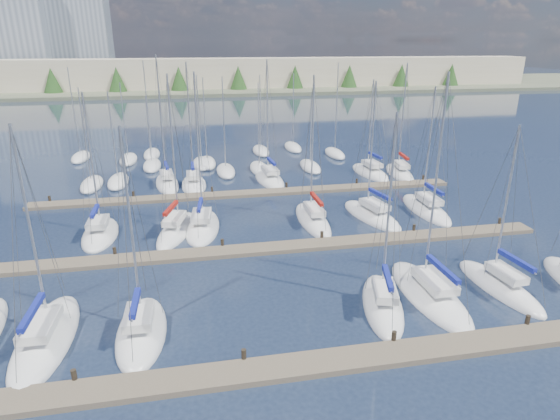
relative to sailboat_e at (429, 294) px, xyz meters
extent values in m
plane|color=#222D44|center=(-8.33, 52.78, -0.18)|extent=(400.00, 400.00, 0.00)
cube|color=#6B5E4C|center=(-8.33, -5.22, -0.03)|extent=(44.00, 1.80, 0.35)
cylinder|color=#2D261C|center=(-20.33, -4.32, 0.12)|extent=(0.26, 0.26, 1.10)
cylinder|color=#2D261C|center=(-12.33, -4.32, 0.12)|extent=(0.26, 0.26, 1.10)
cylinder|color=#2D261C|center=(-4.33, -4.32, 0.12)|extent=(0.26, 0.26, 1.10)
cylinder|color=#2D261C|center=(3.67, -4.32, 0.12)|extent=(0.26, 0.26, 1.10)
cube|color=#6B5E4C|center=(-8.33, 8.78, -0.03)|extent=(44.00, 1.80, 0.35)
cylinder|color=#2D261C|center=(-20.33, 9.68, 0.12)|extent=(0.26, 0.26, 1.10)
cylinder|color=#2D261C|center=(-12.33, 9.68, 0.12)|extent=(0.26, 0.26, 1.10)
cylinder|color=#2D261C|center=(-4.33, 9.68, 0.12)|extent=(0.26, 0.26, 1.10)
cylinder|color=#2D261C|center=(3.67, 9.68, 0.12)|extent=(0.26, 0.26, 1.10)
cylinder|color=#2D261C|center=(11.67, 9.68, 0.12)|extent=(0.26, 0.26, 1.10)
cube|color=#6B5E4C|center=(-8.33, 22.78, -0.03)|extent=(44.00, 1.80, 0.35)
cylinder|color=#2D261C|center=(-28.33, 23.68, 0.12)|extent=(0.26, 0.26, 1.10)
cylinder|color=#2D261C|center=(-20.33, 23.68, 0.12)|extent=(0.26, 0.26, 1.10)
cylinder|color=#2D261C|center=(-12.33, 23.68, 0.12)|extent=(0.26, 0.26, 1.10)
cylinder|color=#2D261C|center=(-4.33, 23.68, 0.12)|extent=(0.26, 0.26, 1.10)
cylinder|color=#2D261C|center=(3.67, 23.68, 0.12)|extent=(0.26, 0.26, 1.10)
cylinder|color=#2D261C|center=(11.67, 23.68, 0.12)|extent=(0.26, 0.26, 1.10)
ellipsoid|color=white|center=(0.00, 0.03, -0.13)|extent=(2.96, 9.20, 1.60)
cube|color=silver|center=(0.00, -0.43, 1.17)|extent=(1.63, 3.22, 0.50)
cylinder|color=#9EA0A5|center=(0.00, 0.77, 7.22)|extent=(0.14, 0.14, 12.60)
cylinder|color=#9EA0A5|center=(0.00, -1.16, 2.22)|extent=(0.10, 3.86, 0.10)
cube|color=navy|center=(0.00, -1.16, 2.34)|extent=(0.30, 3.55, 0.30)
ellipsoid|color=white|center=(7.40, 14.74, -0.13)|extent=(3.00, 8.86, 1.60)
cube|color=maroon|center=(7.40, 14.74, -0.13)|extent=(1.55, 4.26, 0.12)
cube|color=silver|center=(7.38, 14.30, 1.17)|extent=(1.59, 3.12, 0.50)
cylinder|color=#9EA0A5|center=(7.42, 15.44, 6.11)|extent=(0.14, 0.14, 10.37)
cylinder|color=#9EA0A5|center=(7.36, 13.60, 2.22)|extent=(0.22, 3.69, 0.10)
cube|color=navy|center=(7.36, 13.60, 2.34)|extent=(0.41, 3.40, 0.30)
ellipsoid|color=white|center=(-3.93, 14.06, -0.13)|extent=(2.44, 8.83, 1.60)
cube|color=silver|center=(-3.93, 13.62, 1.17)|extent=(1.33, 3.09, 0.50)
cylinder|color=#9EA0A5|center=(-3.92, 14.76, 6.69)|extent=(0.14, 0.14, 11.55)
cylinder|color=#9EA0A5|center=(-3.93, 12.91, 2.22)|extent=(0.12, 3.70, 0.10)
cube|color=maroon|center=(-3.93, 12.91, 2.34)|extent=(0.32, 3.41, 0.30)
ellipsoid|color=white|center=(7.04, 28.25, -0.13)|extent=(3.49, 8.33, 1.60)
cube|color=silver|center=(7.07, 27.84, 1.17)|extent=(1.79, 2.96, 0.50)
cylinder|color=#9EA0A5|center=(6.99, 28.90, 5.92)|extent=(0.14, 0.14, 10.00)
cylinder|color=#9EA0A5|center=(7.12, 27.19, 2.22)|extent=(0.37, 3.41, 0.10)
cube|color=navy|center=(7.12, 27.19, 2.34)|extent=(0.54, 3.16, 0.30)
ellipsoid|color=white|center=(4.97, 0.03, -0.13)|extent=(2.81, 7.94, 1.60)
cube|color=black|center=(4.97, 0.03, -0.13)|extent=(1.44, 3.82, 0.12)
cube|color=silver|center=(5.00, -0.36, 1.17)|extent=(1.42, 2.81, 0.50)
cylinder|color=#9EA0A5|center=(4.92, 0.65, 5.68)|extent=(0.14, 0.14, 9.52)
cylinder|color=#9EA0A5|center=(5.06, -0.98, 2.22)|extent=(0.37, 3.27, 0.10)
cube|color=navy|center=(5.06, -0.98, 2.34)|extent=(0.54, 3.02, 0.30)
ellipsoid|color=white|center=(-22.59, -0.37, -0.13)|extent=(2.96, 9.05, 1.60)
cube|color=black|center=(-22.59, -0.37, -0.13)|extent=(1.53, 4.34, 0.12)
cube|color=silver|center=(-22.60, -0.82, 1.17)|extent=(1.59, 3.18, 0.50)
cylinder|color=#9EA0A5|center=(-22.58, 0.35, 6.18)|extent=(0.14, 0.14, 10.52)
cylinder|color=#9EA0A5|center=(-22.61, -1.54, 2.22)|extent=(0.17, 3.78, 0.10)
cube|color=navy|center=(-22.61, -1.54, 2.34)|extent=(0.37, 3.48, 0.30)
ellipsoid|color=white|center=(-14.17, 27.23, -0.13)|extent=(2.70, 7.42, 1.60)
cube|color=black|center=(-14.17, 27.23, -0.13)|extent=(1.41, 3.56, 0.12)
cube|color=silver|center=(-14.17, 26.86, 1.17)|extent=(1.49, 2.60, 0.50)
cylinder|color=#9EA0A5|center=(-14.17, 27.82, 6.98)|extent=(0.14, 0.14, 12.12)
cylinder|color=#9EA0A5|center=(-14.17, 26.26, 2.22)|extent=(0.10, 3.12, 0.10)
cube|color=navy|center=(-14.17, 26.26, 2.34)|extent=(0.30, 2.87, 0.30)
ellipsoid|color=white|center=(10.43, 27.26, -0.13)|extent=(3.56, 8.59, 1.60)
cube|color=black|center=(10.43, 27.26, -0.13)|extent=(1.80, 4.14, 0.12)
cube|color=silver|center=(10.37, 26.85, 1.17)|extent=(1.73, 3.07, 0.50)
cylinder|color=#9EA0A5|center=(10.52, 27.93, 6.83)|extent=(0.14, 0.14, 11.81)
cylinder|color=#9EA0A5|center=(10.28, 26.19, 2.22)|extent=(0.58, 3.48, 0.10)
cube|color=maroon|center=(10.28, 26.19, 2.34)|extent=(0.74, 3.23, 0.30)
ellipsoid|color=white|center=(-13.70, 14.31, -0.13)|extent=(3.74, 8.46, 1.60)
cube|color=maroon|center=(-13.70, 14.31, -0.13)|extent=(1.91, 4.07, 0.12)
cube|color=silver|center=(-13.75, 13.90, 1.17)|extent=(1.88, 3.02, 0.50)
cylinder|color=#9EA0A5|center=(-13.63, 14.96, 6.88)|extent=(0.14, 0.14, 11.91)
cylinder|color=#9EA0A5|center=(-13.82, 13.25, 2.22)|extent=(0.47, 3.43, 0.10)
cube|color=navy|center=(-13.82, 13.25, 2.34)|extent=(0.64, 3.18, 0.30)
ellipsoid|color=white|center=(-5.52, 27.76, -0.13)|extent=(3.40, 8.56, 1.60)
cube|color=maroon|center=(-5.52, 27.76, -0.13)|extent=(1.74, 4.12, 0.12)
cube|color=silver|center=(-5.49, 27.34, 1.17)|extent=(1.75, 3.04, 0.50)
cylinder|color=#9EA0A5|center=(-5.56, 28.42, 7.07)|extent=(0.14, 0.14, 12.30)
cylinder|color=#9EA0A5|center=(-5.44, 26.67, 2.22)|extent=(0.36, 3.52, 0.10)
cube|color=navy|center=(-5.44, 26.67, 2.34)|extent=(0.53, 3.25, 0.30)
ellipsoid|color=white|center=(-22.11, 14.29, -0.13)|extent=(2.80, 7.29, 1.60)
cube|color=black|center=(-22.11, 14.29, -0.13)|extent=(1.45, 3.50, 0.12)
cube|color=silver|center=(-22.11, 13.92, 1.17)|extent=(1.53, 2.55, 0.50)
cylinder|color=#9EA0A5|center=(-22.11, 14.87, 6.20)|extent=(0.14, 0.14, 10.55)
cylinder|color=#9EA0A5|center=(-22.11, 13.34, 2.22)|extent=(0.11, 3.06, 0.10)
cube|color=navy|center=(-22.11, 13.34, 2.34)|extent=(0.31, 2.81, 0.30)
ellipsoid|color=white|center=(1.67, 14.15, -0.13)|extent=(4.39, 8.86, 1.60)
cube|color=black|center=(1.67, 14.15, -0.13)|extent=(2.21, 4.28, 0.12)
cube|color=silver|center=(1.76, 13.73, 1.17)|extent=(2.08, 3.21, 0.50)
cylinder|color=#9EA0A5|center=(1.54, 14.81, 6.42)|extent=(0.14, 0.14, 11.00)
cylinder|color=#9EA0A5|center=(1.89, 13.07, 2.22)|extent=(0.80, 3.51, 0.10)
cube|color=navy|center=(1.89, 13.07, 2.34)|extent=(0.94, 3.27, 0.30)
ellipsoid|color=white|center=(-17.59, -0.71, -0.13)|extent=(2.82, 7.23, 1.60)
cube|color=silver|center=(-17.60, -1.07, 1.17)|extent=(1.52, 2.54, 0.50)
cylinder|color=#9EA0A5|center=(-17.58, -0.13, 6.09)|extent=(0.14, 0.14, 10.34)
cylinder|color=#9EA0A5|center=(-17.61, -1.64, 2.22)|extent=(0.16, 3.02, 0.10)
cube|color=navy|center=(-17.61, -1.64, 2.34)|extent=(0.35, 2.78, 0.30)
ellipsoid|color=white|center=(-15.87, 13.94, -0.13)|extent=(4.53, 8.67, 1.60)
cube|color=silver|center=(-15.98, 13.54, 1.17)|extent=(2.04, 3.16, 0.50)
cylinder|color=#9EA0A5|center=(-15.69, 14.58, 6.83)|extent=(0.14, 0.14, 11.81)
cylinder|color=#9EA0A5|center=(-16.16, 12.89, 2.22)|extent=(1.04, 3.40, 0.10)
cube|color=maroon|center=(-16.16, 12.89, 2.34)|extent=(1.16, 3.18, 0.30)
ellipsoid|color=white|center=(-17.12, 28.20, -0.13)|extent=(3.39, 8.38, 1.60)
cube|color=black|center=(-17.12, 28.20, -0.13)|extent=(1.72, 4.04, 0.12)
cube|color=silver|center=(-17.08, 27.79, 1.17)|extent=(1.67, 2.99, 0.50)
cylinder|color=#9EA0A5|center=(-17.20, 28.85, 7.33)|extent=(0.14, 0.14, 12.83)
cylinder|color=#9EA0A5|center=(-17.00, 27.14, 2.22)|extent=(0.49, 3.41, 0.10)
cube|color=navy|center=(-17.00, 27.14, 2.34)|extent=(0.66, 3.16, 0.30)
ellipsoid|color=white|center=(-3.39, -0.61, -0.13)|extent=(4.24, 7.85, 1.60)
cube|color=maroon|center=(-3.39, -0.61, -0.13)|extent=(2.12, 3.79, 0.12)
cube|color=silver|center=(-3.49, -0.97, 1.17)|extent=(1.93, 2.87, 0.50)
cylinder|color=#9EA0A5|center=(-3.23, -0.03, 6.22)|extent=(0.14, 0.14, 10.60)
cylinder|color=#9EA0A5|center=(-3.65, -1.55, 2.22)|extent=(0.93, 3.06, 0.10)
cube|color=navy|center=(-3.65, -1.55, 2.34)|extent=(1.06, 2.87, 0.30)
cylinder|color=#9EA0A5|center=(-29.08, 42.67, 6.32)|extent=(0.12, 0.12, 11.20)
ellipsoid|color=white|center=(-29.08, 42.67, 0.07)|extent=(2.20, 6.40, 1.40)
cylinder|color=#9EA0A5|center=(-12.27, 36.23, 5.79)|extent=(0.12, 0.12, 10.14)
ellipsoid|color=white|center=(-12.27, 36.23, 0.07)|extent=(2.20, 6.40, 1.40)
cylinder|color=#9EA0A5|center=(-13.01, 36.02, 5.96)|extent=(0.12, 0.12, 10.49)
ellipsoid|color=white|center=(-13.01, 36.02, 0.07)|extent=(2.20, 6.40, 1.40)
cylinder|color=#9EA0A5|center=(0.74, 43.31, 5.75)|extent=(0.12, 0.12, 10.06)
ellipsoid|color=white|center=(0.74, 43.31, 0.07)|extent=(2.20, 6.40, 1.40)
cylinder|color=#9EA0A5|center=(-22.55, 40.11, 5.42)|extent=(0.12, 0.12, 9.39)
ellipsoid|color=white|center=(-22.55, 40.11, 0.07)|extent=(2.20, 6.40, 1.40)
cylinder|color=#9EA0A5|center=(-25.30, 28.96, 5.65)|extent=(0.12, 0.12, 9.85)
ellipsoid|color=white|center=(-25.30, 28.96, 0.07)|extent=(2.20, 6.40, 1.40)
cylinder|color=#9EA0A5|center=(-22.55, 29.60, 5.37)|extent=(0.12, 0.12, 9.30)
ellipsoid|color=white|center=(-22.55, 29.60, 0.07)|extent=(2.20, 6.40, 1.40)
cylinder|color=#9EA0A5|center=(5.65, 38.18, 6.56)|extent=(0.12, 0.12, 11.68)
ellipsoid|color=white|center=(5.65, 38.18, 0.07)|extent=(2.20, 6.40, 1.40)
cylinder|color=#9EA0A5|center=(-6.02, 32.09, 5.60)|extent=(0.12, 0.12, 9.76)
ellipsoid|color=white|center=(-6.02, 32.09, 0.07)|extent=(2.20, 6.40, 1.40)
cylinder|color=#9EA0A5|center=(-19.67, 42.69, 6.69)|extent=(0.12, 0.12, 11.95)
ellipsoid|color=white|center=(-19.67, 42.69, 0.07)|extent=(2.20, 6.40, 1.40)
cylinder|color=#9EA0A5|center=(0.43, 31.84, 4.95)|extent=(0.12, 0.12, 8.46)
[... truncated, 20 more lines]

